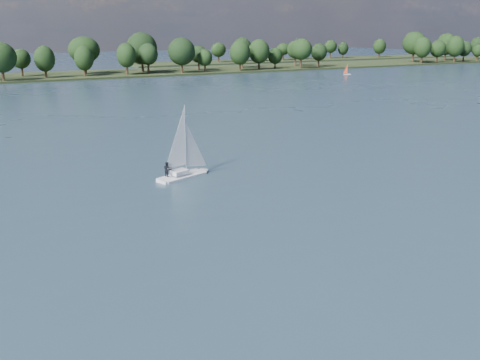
% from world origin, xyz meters
% --- Properties ---
extents(ground, '(700.00, 700.00, 0.00)m').
position_xyz_m(ground, '(0.00, 100.00, 0.00)').
color(ground, '#233342').
rests_on(ground, ground).
extents(far_shore, '(660.00, 40.00, 1.50)m').
position_xyz_m(far_shore, '(0.00, 212.00, 0.00)').
color(far_shore, black).
rests_on(far_shore, ground).
extents(far_shore_back, '(220.00, 30.00, 1.40)m').
position_xyz_m(far_shore_back, '(160.00, 260.00, 0.00)').
color(far_shore_back, black).
rests_on(far_shore_back, ground).
extents(sailboat, '(7.27, 4.05, 9.22)m').
position_xyz_m(sailboat, '(-10.98, 54.06, 2.57)').
color(sailboat, silver).
rests_on(sailboat, ground).
extents(dinghy_orange, '(2.92, 2.40, 4.43)m').
position_xyz_m(dinghy_orange, '(110.77, 166.19, 1.05)').
color(dinghy_orange, silver).
rests_on(dinghy_orange, ground).
extents(treeline, '(562.46, 73.30, 18.51)m').
position_xyz_m(treeline, '(2.62, 207.38, 8.04)').
color(treeline, black).
rests_on(treeline, ground).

